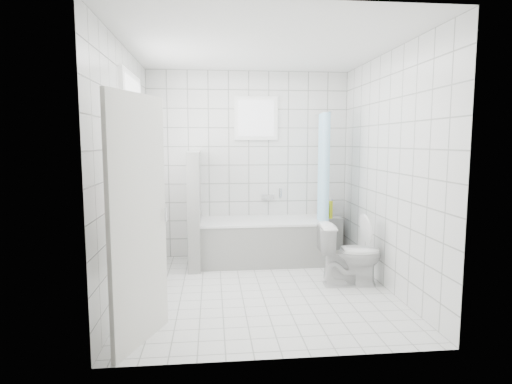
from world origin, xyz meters
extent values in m
plane|color=white|center=(0.00, 0.00, 0.00)|extent=(3.00, 3.00, 0.00)
plane|color=white|center=(0.00, 0.00, 2.60)|extent=(3.00, 3.00, 0.00)
cube|color=white|center=(0.00, 1.50, 1.30)|extent=(2.80, 0.02, 2.60)
cube|color=white|center=(0.00, -1.50, 1.30)|extent=(2.80, 0.02, 2.60)
cube|color=white|center=(-1.40, 0.00, 1.30)|extent=(0.02, 3.00, 2.60)
cube|color=white|center=(1.40, 0.00, 1.30)|extent=(0.02, 3.00, 2.60)
cube|color=white|center=(-1.35, 0.30, 1.60)|extent=(0.01, 0.90, 1.40)
cube|color=white|center=(0.10, 1.46, 1.95)|extent=(0.50, 0.01, 0.50)
cube|color=white|center=(-1.31, 0.30, 0.86)|extent=(0.18, 1.02, 0.08)
cube|color=silver|center=(-1.10, -1.11, 1.00)|extent=(0.34, 0.76, 2.00)
cube|color=white|center=(0.16, 1.12, 0.28)|extent=(1.68, 0.75, 0.55)
cube|color=white|center=(0.16, 1.12, 0.57)|extent=(1.70, 0.77, 0.03)
cube|color=white|center=(-0.75, 1.07, 0.75)|extent=(0.15, 0.85, 1.50)
cube|color=white|center=(1.11, 1.38, 0.28)|extent=(0.40, 0.24, 0.55)
imported|color=white|center=(1.03, 0.09, 0.36)|extent=(0.72, 0.43, 0.71)
cylinder|color=silver|center=(0.95, 1.10, 2.00)|extent=(0.02, 0.80, 0.02)
cube|color=silver|center=(0.26, 1.46, 0.85)|extent=(0.18, 0.06, 0.06)
imported|color=white|center=(-1.30, 0.24, 0.98)|extent=(0.17, 0.17, 0.16)
imported|color=silver|center=(-1.30, 0.45, 1.04)|extent=(0.15, 0.15, 0.28)
imported|color=#34EDE5|center=(-1.30, 0.08, 0.99)|extent=(0.09, 0.09, 0.17)
imported|color=pink|center=(-1.30, -0.03, 1.05)|extent=(0.15, 0.15, 0.29)
imported|color=#C663A3|center=(-1.30, 0.56, 0.99)|extent=(0.12, 0.12, 0.19)
cylinder|color=#1B8C17|center=(1.08, 1.29, 0.66)|extent=(0.06, 0.06, 0.21)
cylinder|color=yellow|center=(1.14, 1.30, 0.68)|extent=(0.06, 0.06, 0.25)
cylinder|color=#1818C4|center=(1.16, 1.41, 0.68)|extent=(0.06, 0.06, 0.26)
cylinder|color=red|center=(1.08, 1.41, 0.65)|extent=(0.06, 0.06, 0.20)
camera|label=1|loc=(-0.52, -4.51, 1.63)|focal=30.00mm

